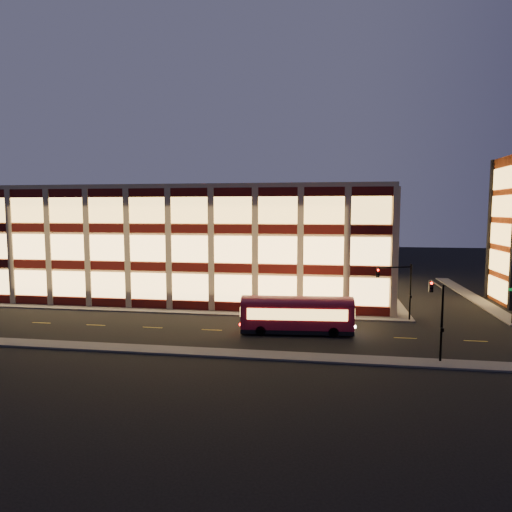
# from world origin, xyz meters

# --- Properties ---
(ground) EXTENTS (200.00, 200.00, 0.00)m
(ground) POSITION_xyz_m (0.00, 0.00, 0.00)
(ground) COLOR black
(ground) RESTS_ON ground
(sidewalk_office_south) EXTENTS (54.00, 2.00, 0.15)m
(sidewalk_office_south) POSITION_xyz_m (-3.00, 1.00, 0.07)
(sidewalk_office_south) COLOR #514F4C
(sidewalk_office_south) RESTS_ON ground
(sidewalk_office_east) EXTENTS (2.00, 30.00, 0.15)m
(sidewalk_office_east) POSITION_xyz_m (23.00, 17.00, 0.07)
(sidewalk_office_east) COLOR #514F4C
(sidewalk_office_east) RESTS_ON ground
(sidewalk_tower_west) EXTENTS (2.00, 30.00, 0.15)m
(sidewalk_tower_west) POSITION_xyz_m (34.00, 17.00, 0.07)
(sidewalk_tower_west) COLOR #514F4C
(sidewalk_tower_west) RESTS_ON ground
(sidewalk_near) EXTENTS (100.00, 2.00, 0.15)m
(sidewalk_near) POSITION_xyz_m (0.00, -13.00, 0.07)
(sidewalk_near) COLOR #514F4C
(sidewalk_near) RESTS_ON ground
(office_building) EXTENTS (50.45, 30.45, 14.50)m
(office_building) POSITION_xyz_m (-2.91, 16.91, 7.25)
(office_building) COLOR tan
(office_building) RESTS_ON ground
(traffic_signal_far) EXTENTS (3.79, 1.87, 6.00)m
(traffic_signal_far) POSITION_xyz_m (22.21, 0.24, 4.11)
(traffic_signal_far) COLOR black
(traffic_signal_far) RESTS_ON ground
(traffic_signal_near) EXTENTS (0.32, 4.45, 6.00)m
(traffic_signal_near) POSITION_xyz_m (23.50, -11.03, 4.13)
(traffic_signal_near) COLOR black
(traffic_signal_near) RESTS_ON ground
(trolley_bus) EXTENTS (10.55, 3.42, 3.52)m
(trolley_bus) POSITION_xyz_m (12.18, -5.83, 1.95)
(trolley_bus) COLOR maroon
(trolley_bus) RESTS_ON ground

